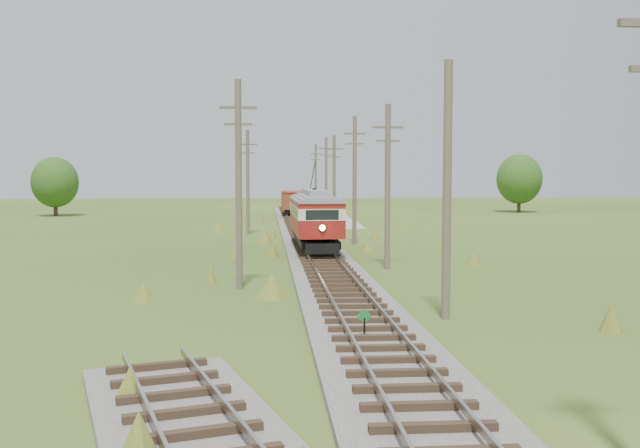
{
  "coord_description": "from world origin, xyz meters",
  "views": [
    {
      "loc": [
        -3.05,
        -18.78,
        4.97
      ],
      "look_at": [
        0.0,
        21.08,
        2.17
      ],
      "focal_mm": 40.0,
      "sensor_mm": 36.0,
      "label": 1
    }
  ],
  "objects": [
    {
      "name": "streetcar",
      "position": [
        0.0,
        25.54,
        2.47
      ],
      "size": [
        2.73,
        11.46,
        5.21
      ],
      "rotation": [
        0.0,
        0.0,
        0.01
      ],
      "color": "black",
      "rests_on": "ground"
    },
    {
      "name": "gravel_pile",
      "position": [
        4.5,
        47.1,
        0.6
      ],
      "size": [
        3.5,
        3.72,
        1.27
      ],
      "color": "gray",
      "rests_on": "ground"
    },
    {
      "name": "utility_pole_r_2",
      "position": [
        3.3,
        18.0,
        4.42
      ],
      "size": [
        1.6,
        0.3,
        8.6
      ],
      "color": "brown",
      "rests_on": "ground"
    },
    {
      "name": "utility_pole_l_b",
      "position": [
        -4.5,
        40.0,
        4.42
      ],
      "size": [
        1.6,
        0.3,
        8.6
      ],
      "color": "brown",
      "rests_on": "ground"
    },
    {
      "name": "tree_mid_a",
      "position": [
        -28.0,
        68.0,
        4.02
      ],
      "size": [
        5.46,
        5.46,
        7.03
      ],
      "color": "#38281C",
      "rests_on": "ground"
    },
    {
      "name": "railbed_main",
      "position": [
        0.0,
        34.0,
        0.19
      ],
      "size": [
        3.6,
        96.0,
        0.57
      ],
      "color": "#605B54",
      "rests_on": "ground"
    },
    {
      "name": "tree_mid_b",
      "position": [
        30.0,
        72.0,
        4.33
      ],
      "size": [
        5.88,
        5.88,
        7.57
      ],
      "color": "#38281C",
      "rests_on": "ground"
    },
    {
      "name": "gondola",
      "position": [
        0.0,
        62.23,
        1.9
      ],
      "size": [
        2.53,
        7.52,
        2.49
      ],
      "rotation": [
        0.0,
        0.0,
        -0.01
      ],
      "color": "black",
      "rests_on": "ground"
    },
    {
      "name": "utility_pole_r_3",
      "position": [
        3.2,
        31.0,
        4.63
      ],
      "size": [
        1.6,
        0.3,
        9.0
      ],
      "color": "brown",
      "rests_on": "ground"
    },
    {
      "name": "utility_pole_r_4",
      "position": [
        3.0,
        44.0,
        4.32
      ],
      "size": [
        1.6,
        0.3,
        8.4
      ],
      "color": "brown",
      "rests_on": "ground"
    },
    {
      "name": "utility_pole_r_6",
      "position": [
        3.2,
        70.0,
        4.47
      ],
      "size": [
        1.6,
        0.3,
        8.7
      ],
      "color": "brown",
      "rests_on": "ground"
    },
    {
      "name": "switch_marker",
      "position": [
        -0.2,
        1.5,
        0.63
      ],
      "size": [
        0.45,
        0.06,
        1.08
      ],
      "color": "black",
      "rests_on": "ground"
    },
    {
      "name": "ground",
      "position": [
        0.0,
        0.0,
        0.0
      ],
      "size": [
        260.0,
        260.0,
        0.0
      ],
      "primitive_type": "plane",
      "color": "#2B5519",
      "rests_on": "ground"
    },
    {
      "name": "utility_pole_r_5",
      "position": [
        3.4,
        57.0,
        4.58
      ],
      "size": [
        1.6,
        0.3,
        8.9
      ],
      "color": "brown",
      "rests_on": "ground"
    },
    {
      "name": "utility_pole_l_a",
      "position": [
        -4.2,
        12.0,
        4.63
      ],
      "size": [
        1.6,
        0.3,
        9.0
      ],
      "color": "brown",
      "rests_on": "ground"
    },
    {
      "name": "utility_pole_r_1",
      "position": [
        3.1,
        5.0,
        4.4
      ],
      "size": [
        0.3,
        0.3,
        8.8
      ],
      "color": "brown",
      "rests_on": "ground"
    }
  ]
}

